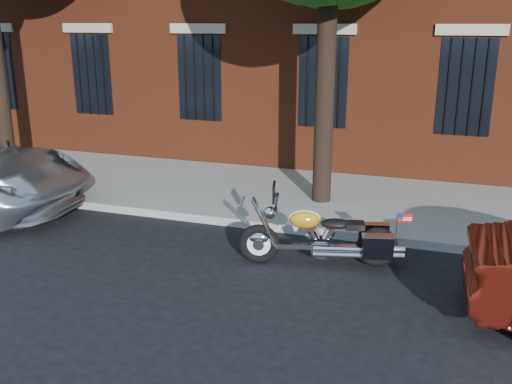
% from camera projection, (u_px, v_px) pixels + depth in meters
% --- Properties ---
extents(ground, '(120.00, 120.00, 0.00)m').
position_uv_depth(ground, '(248.00, 260.00, 8.74)').
color(ground, black).
rests_on(ground, ground).
extents(curb, '(40.00, 0.16, 0.15)m').
position_uv_depth(curb, '(274.00, 226.00, 9.97)').
color(curb, gray).
rests_on(curb, ground).
extents(sidewalk, '(40.00, 3.60, 0.15)m').
position_uv_depth(sidewalk, '(301.00, 196.00, 11.68)').
color(sidewalk, gray).
rests_on(sidewalk, ground).
extents(motorcycle, '(2.49, 1.08, 1.25)m').
position_uv_depth(motorcycle, '(326.00, 239.00, 8.45)').
color(motorcycle, black).
rests_on(motorcycle, ground).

